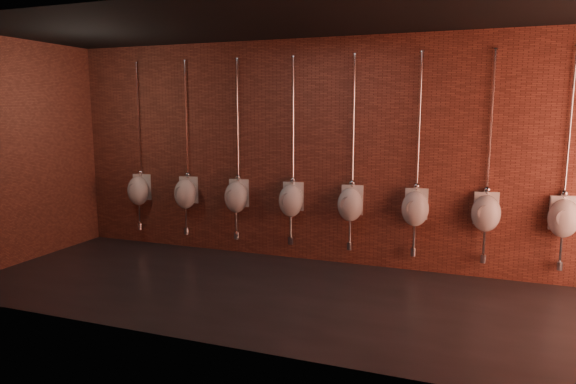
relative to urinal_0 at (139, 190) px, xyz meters
name	(u,v)px	position (x,y,z in m)	size (l,w,h in m)	color
ground	(300,296)	(3.27, -1.37, -0.91)	(8.50, 8.50, 0.00)	black
room_shell	(300,127)	(3.27, -1.37, 1.10)	(8.54, 3.04, 3.22)	black
urinal_0	(139,190)	(0.00, 0.00, 0.00)	(0.42, 0.38, 2.71)	silver
urinal_1	(186,193)	(0.89, 0.00, 0.00)	(0.42, 0.38, 2.71)	silver
urinal_2	(236,196)	(1.77, 0.00, 0.00)	(0.42, 0.38, 2.71)	silver
urinal_3	(291,199)	(2.66, 0.00, 0.00)	(0.42, 0.38, 2.71)	silver
urinal_4	(350,203)	(3.55, 0.00, 0.00)	(0.42, 0.38, 2.71)	silver
urinal_5	(415,207)	(4.43, 0.00, 0.00)	(0.42, 0.38, 2.71)	silver
urinal_6	(486,212)	(5.32, 0.00, 0.00)	(0.42, 0.38, 2.71)	silver
urinal_7	(564,217)	(6.21, 0.00, 0.00)	(0.42, 0.38, 2.71)	silver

